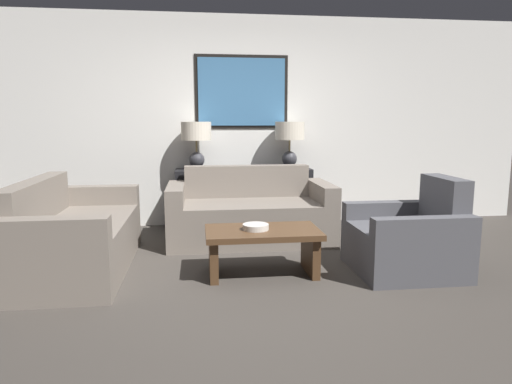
# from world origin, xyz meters

# --- Properties ---
(ground_plane) EXTENTS (20.00, 20.00, 0.00)m
(ground_plane) POSITION_xyz_m (0.00, 0.00, 0.00)
(ground_plane) COLOR #3D3833
(back_wall) EXTENTS (7.60, 0.12, 2.65)m
(back_wall) POSITION_xyz_m (0.00, 2.34, 1.33)
(back_wall) COLOR silver
(back_wall) RESTS_ON ground_plane
(console_table) EXTENTS (1.69, 0.39, 0.74)m
(console_table) POSITION_xyz_m (0.00, 2.06, 0.37)
(console_table) COLOR black
(console_table) RESTS_ON ground_plane
(table_lamp_left) EXTENTS (0.37, 0.37, 0.58)m
(table_lamp_left) POSITION_xyz_m (-0.58, 2.06, 1.14)
(table_lamp_left) COLOR #333338
(table_lamp_left) RESTS_ON console_table
(table_lamp_right) EXTENTS (0.37, 0.37, 0.58)m
(table_lamp_right) POSITION_xyz_m (0.58, 2.06, 1.14)
(table_lamp_right) COLOR #333338
(table_lamp_right) RESTS_ON console_table
(couch_by_back_wall) EXTENTS (1.81, 0.88, 0.82)m
(couch_by_back_wall) POSITION_xyz_m (0.00, 1.39, 0.30)
(couch_by_back_wall) COLOR slate
(couch_by_back_wall) RESTS_ON ground_plane
(couch_by_side) EXTENTS (0.88, 1.81, 0.82)m
(couch_by_side) POSITION_xyz_m (-1.70, 0.60, 0.30)
(couch_by_side) COLOR slate
(couch_by_side) RESTS_ON ground_plane
(coffee_table) EXTENTS (0.99, 0.57, 0.41)m
(coffee_table) POSITION_xyz_m (-0.02, 0.24, 0.29)
(coffee_table) COLOR #4C331E
(coffee_table) RESTS_ON ground_plane
(decorative_bowl) EXTENTS (0.23, 0.23, 0.05)m
(decorative_bowl) POSITION_xyz_m (-0.08, 0.24, 0.43)
(decorative_bowl) COLOR beige
(decorative_bowl) RESTS_ON coffee_table
(armchair_near_back_wall) EXTENTS (0.89, 0.86, 0.85)m
(armchair_near_back_wall) POSITION_xyz_m (1.29, 0.16, 0.28)
(armchair_near_back_wall) COLOR #4C4C51
(armchair_near_back_wall) RESTS_ON ground_plane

